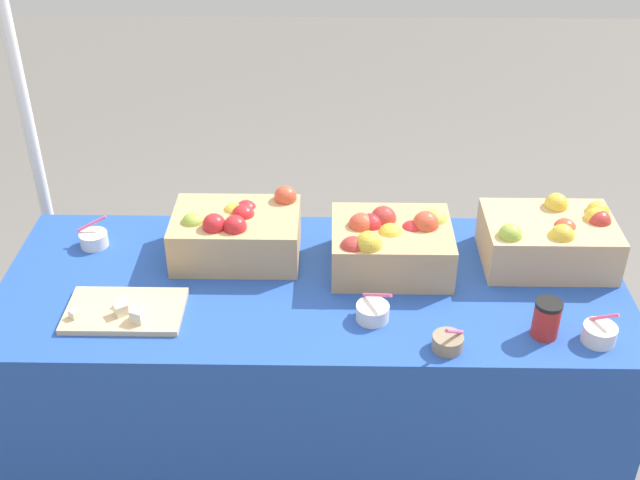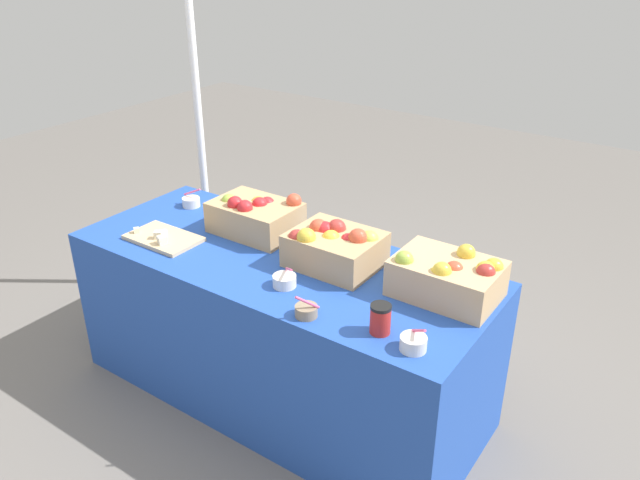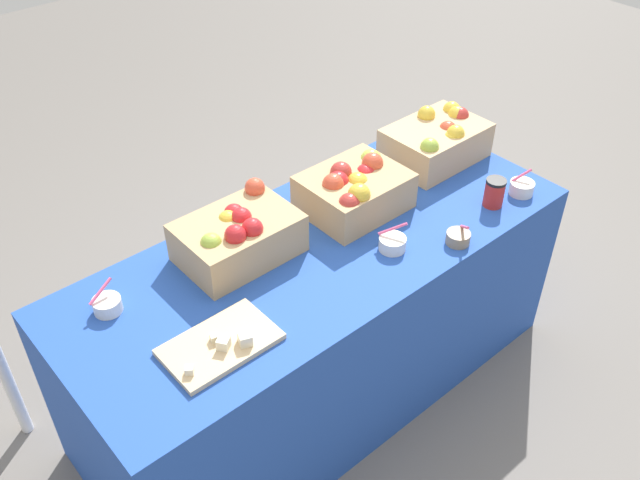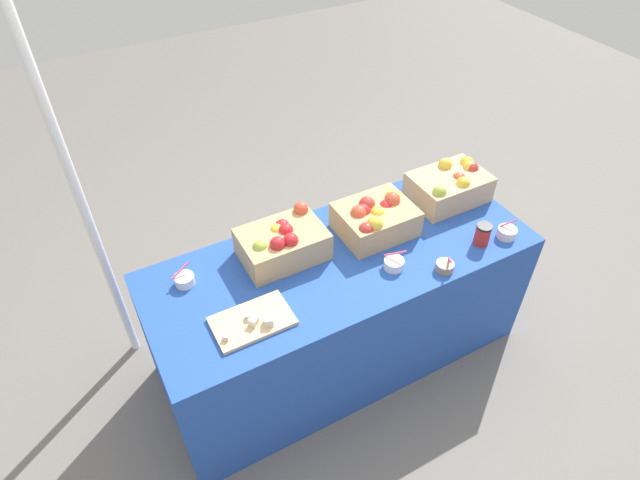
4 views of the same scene
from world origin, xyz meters
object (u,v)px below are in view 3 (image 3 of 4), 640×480
object	(u,v)px
apple_crate_left	(437,140)
coffee_cup	(494,192)
apple_crate_middle	(354,189)
sample_bowl_near	(392,243)
sample_bowl_mid	(522,188)
cutting_board_front	(221,344)
sample_bowl_far	(107,305)
sample_bowl_extra	(458,237)
apple_crate_right	(238,236)

from	to	relation	value
apple_crate_left	coffee_cup	bearing A→B (deg)	-103.70
apple_crate_left	apple_crate_middle	world-z (taller)	apple_crate_left
sample_bowl_near	sample_bowl_mid	distance (m)	0.62
apple_crate_middle	cutting_board_front	size ratio (longest dim) A/B	1.09
cutting_board_front	sample_bowl_near	world-z (taller)	sample_bowl_near
apple_crate_left	sample_bowl_near	size ratio (longest dim) A/B	3.93
apple_crate_left	sample_bowl_mid	world-z (taller)	apple_crate_left
sample_bowl_near	sample_bowl_mid	bearing A→B (deg)	-8.15
sample_bowl_far	sample_bowl_extra	xyz separation A→B (m)	(1.09, -0.49, -0.00)
apple_crate_right	coffee_cup	world-z (taller)	apple_crate_right
apple_crate_left	sample_bowl_extra	xyz separation A→B (m)	(-0.36, -0.43, -0.06)
coffee_cup	sample_bowl_mid	bearing A→B (deg)	-9.68
sample_bowl_near	coffee_cup	world-z (taller)	coffee_cup
apple_crate_middle	sample_bowl_far	xyz separation A→B (m)	(-0.95, 0.10, -0.06)
apple_crate_left	coffee_cup	world-z (taller)	apple_crate_left
apple_crate_left	cutting_board_front	xyz separation A→B (m)	(-1.27, -0.29, -0.07)
apple_crate_middle	sample_bowl_far	size ratio (longest dim) A/B	3.72
coffee_cup	sample_bowl_near	bearing A→B (deg)	172.32
sample_bowl_far	apple_crate_middle	bearing A→B (deg)	-6.25
apple_crate_middle	sample_bowl_far	bearing A→B (deg)	173.75
sample_bowl_far	coffee_cup	xyz separation A→B (m)	(1.36, -0.43, 0.03)
apple_crate_middle	apple_crate_left	bearing A→B (deg)	4.31
apple_crate_middle	sample_bowl_mid	world-z (taller)	apple_crate_middle
apple_crate_right	apple_crate_left	bearing A→B (deg)	-1.21
sample_bowl_near	apple_crate_left	bearing A→B (deg)	28.15
apple_crate_right	sample_bowl_mid	bearing A→B (deg)	-21.61
apple_crate_left	coffee_cup	xyz separation A→B (m)	(-0.09, -0.36, -0.03)
apple_crate_left	apple_crate_right	xyz separation A→B (m)	(-0.98, 0.02, -0.00)
cutting_board_front	apple_crate_right	bearing A→B (deg)	46.99
apple_crate_middle	sample_bowl_far	world-z (taller)	apple_crate_middle
apple_crate_right	cutting_board_front	world-z (taller)	apple_crate_right
apple_crate_right	cutting_board_front	size ratio (longest dim) A/B	1.17
cutting_board_front	apple_crate_middle	bearing A→B (deg)	18.20
apple_crate_right	sample_bowl_near	world-z (taller)	apple_crate_right
apple_crate_right	sample_bowl_extra	distance (m)	0.76
sample_bowl_extra	apple_crate_middle	bearing A→B (deg)	109.10
apple_crate_right	sample_bowl_extra	size ratio (longest dim) A/B	3.88
cutting_board_front	apple_crate_left	bearing A→B (deg)	12.92
apple_crate_middle	sample_bowl_mid	distance (m)	0.66
coffee_cup	apple_crate_left	bearing A→B (deg)	76.30
sample_bowl_mid	cutting_board_front	bearing A→B (deg)	175.80
apple_crate_right	coffee_cup	size ratio (longest dim) A/B	3.54
sample_bowl_extra	sample_bowl_near	bearing A→B (deg)	147.35
apple_crate_middle	coffee_cup	distance (m)	0.53
apple_crate_middle	sample_bowl_near	bearing A→B (deg)	-103.51
sample_bowl_near	sample_bowl_far	xyz separation A→B (m)	(-0.89, 0.37, -0.00)
cutting_board_front	sample_bowl_extra	size ratio (longest dim) A/B	3.30
apple_crate_left	sample_bowl_far	distance (m)	1.45
apple_crate_right	sample_bowl_far	distance (m)	0.48
cutting_board_front	coffee_cup	xyz separation A→B (m)	(1.18, -0.07, 0.04)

